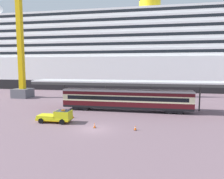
{
  "coord_description": "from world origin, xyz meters",
  "views": [
    {
      "loc": [
        7.68,
        -27.12,
        8.58
      ],
      "look_at": [
        0.86,
        8.71,
        4.5
      ],
      "focal_mm": 34.13,
      "sensor_mm": 36.0,
      "label": 1
    }
  ],
  "objects_px": {
    "cruise_ship": "(113,55)",
    "dockside_crane": "(21,22)",
    "service_truck": "(58,116)",
    "traffic_cone_near": "(73,116)",
    "train_carriage": "(126,99)",
    "traffic_cone_far": "(95,125)",
    "traffic_cone_mid": "(135,128)",
    "quay_bollard": "(58,118)"
  },
  "relations": [
    {
      "from": "cruise_ship",
      "to": "traffic_cone_near",
      "type": "distance_m",
      "value": 52.82
    },
    {
      "from": "train_carriage",
      "to": "traffic_cone_near",
      "type": "bearing_deg",
      "value": -138.97
    },
    {
      "from": "traffic_cone_near",
      "to": "quay_bollard",
      "type": "xyz_separation_m",
      "value": [
        -1.62,
        -2.24,
        0.22
      ]
    },
    {
      "from": "traffic_cone_near",
      "to": "quay_bollard",
      "type": "height_order",
      "value": "quay_bollard"
    },
    {
      "from": "train_carriage",
      "to": "traffic_cone_near",
      "type": "relative_size",
      "value": 39.64
    },
    {
      "from": "traffic_cone_far",
      "to": "quay_bollard",
      "type": "xyz_separation_m",
      "value": [
        -6.64,
        2.58,
        0.17
      ]
    },
    {
      "from": "dockside_crane",
      "to": "traffic_cone_mid",
      "type": "bearing_deg",
      "value": -36.71
    },
    {
      "from": "dockside_crane",
      "to": "traffic_cone_far",
      "type": "bearing_deg",
      "value": -42.1
    },
    {
      "from": "train_carriage",
      "to": "service_truck",
      "type": "bearing_deg",
      "value": -132.4
    },
    {
      "from": "cruise_ship",
      "to": "dockside_crane",
      "type": "distance_m",
      "value": 38.06
    },
    {
      "from": "cruise_ship",
      "to": "traffic_cone_mid",
      "type": "distance_m",
      "value": 59.03
    },
    {
      "from": "train_carriage",
      "to": "dockside_crane",
      "type": "relative_size",
      "value": 0.38
    },
    {
      "from": "cruise_ship",
      "to": "traffic_cone_far",
      "type": "relative_size",
      "value": 252.17
    },
    {
      "from": "train_carriage",
      "to": "traffic_cone_far",
      "type": "height_order",
      "value": "train_carriage"
    },
    {
      "from": "service_truck",
      "to": "dockside_crane",
      "type": "xyz_separation_m",
      "value": [
        -20.04,
        22.11,
        19.06
      ]
    },
    {
      "from": "service_truck",
      "to": "traffic_cone_mid",
      "type": "bearing_deg",
      "value": -8.24
    },
    {
      "from": "service_truck",
      "to": "traffic_cone_far",
      "type": "bearing_deg",
      "value": -14.86
    },
    {
      "from": "traffic_cone_near",
      "to": "quay_bollard",
      "type": "bearing_deg",
      "value": -125.87
    },
    {
      "from": "traffic_cone_near",
      "to": "traffic_cone_far",
      "type": "relative_size",
      "value": 0.86
    },
    {
      "from": "service_truck",
      "to": "traffic_cone_near",
      "type": "xyz_separation_m",
      "value": [
        1.24,
        3.16,
        -0.69
      ]
    },
    {
      "from": "service_truck",
      "to": "traffic_cone_mid",
      "type": "height_order",
      "value": "service_truck"
    },
    {
      "from": "traffic_cone_far",
      "to": "quay_bollard",
      "type": "distance_m",
      "value": 7.13
    },
    {
      "from": "cruise_ship",
      "to": "dockside_crane",
      "type": "bearing_deg",
      "value": -119.97
    },
    {
      "from": "dockside_crane",
      "to": "traffic_cone_near",
      "type": "bearing_deg",
      "value": -41.68
    },
    {
      "from": "traffic_cone_far",
      "to": "train_carriage",
      "type": "bearing_deg",
      "value": 75.93
    },
    {
      "from": "train_carriage",
      "to": "dockside_crane",
      "type": "distance_m",
      "value": 36.26
    },
    {
      "from": "service_truck",
      "to": "traffic_cone_near",
      "type": "bearing_deg",
      "value": 68.48
    },
    {
      "from": "traffic_cone_far",
      "to": "quay_bollard",
      "type": "height_order",
      "value": "quay_bollard"
    },
    {
      "from": "quay_bollard",
      "to": "traffic_cone_far",
      "type": "bearing_deg",
      "value": -21.21
    },
    {
      "from": "train_carriage",
      "to": "dockside_crane",
      "type": "xyz_separation_m",
      "value": [
        -29.26,
        12.02,
        17.74
      ]
    },
    {
      "from": "traffic_cone_mid",
      "to": "quay_bollard",
      "type": "bearing_deg",
      "value": 167.87
    },
    {
      "from": "traffic_cone_far",
      "to": "cruise_ship",
      "type": "bearing_deg",
      "value": 97.78
    },
    {
      "from": "service_truck",
      "to": "quay_bollard",
      "type": "distance_m",
      "value": 1.1
    },
    {
      "from": "traffic_cone_near",
      "to": "traffic_cone_mid",
      "type": "bearing_deg",
      "value": -24.58
    },
    {
      "from": "train_carriage",
      "to": "traffic_cone_near",
      "type": "xyz_separation_m",
      "value": [
        -7.97,
        -6.94,
        -2.01
      ]
    },
    {
      "from": "service_truck",
      "to": "quay_bollard",
      "type": "height_order",
      "value": "service_truck"
    },
    {
      "from": "cruise_ship",
      "to": "train_carriage",
      "type": "distance_m",
      "value": 46.76
    },
    {
      "from": "cruise_ship",
      "to": "dockside_crane",
      "type": "relative_size",
      "value": 2.83
    },
    {
      "from": "service_truck",
      "to": "train_carriage",
      "type": "bearing_deg",
      "value": 47.6
    },
    {
      "from": "dockside_crane",
      "to": "service_truck",
      "type": "bearing_deg",
      "value": -47.81
    },
    {
      "from": "traffic_cone_near",
      "to": "traffic_cone_far",
      "type": "distance_m",
      "value": 6.96
    },
    {
      "from": "dockside_crane",
      "to": "quay_bollard",
      "type": "bearing_deg",
      "value": -47.14
    }
  ]
}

